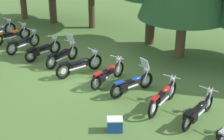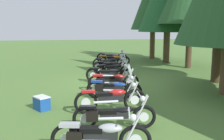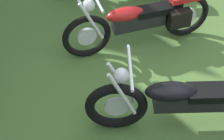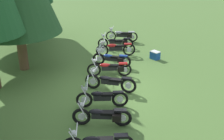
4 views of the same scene
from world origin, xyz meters
name	(u,v)px [view 4 (image 4 of 4)]	position (x,y,z in m)	size (l,w,h in m)	color
ground_plane	(109,90)	(0.00, 0.00, 0.00)	(80.00, 80.00, 0.00)	#4C7033
motorcycle_3	(103,115)	(-2.81, 0.44, 0.43)	(0.76, 2.19, 1.00)	black
motorcycle_4	(101,97)	(-1.50, 0.42, 0.46)	(0.73, 2.15, 1.35)	black
motorcycle_5	(110,82)	(-0.10, -0.05, 0.45)	(1.03, 2.31, 1.02)	black
motorcycle_6	(110,68)	(1.47, -0.19, 0.45)	(0.72, 2.26, 1.01)	black
motorcycle_7	(112,59)	(2.78, -0.41, 0.44)	(0.96, 2.08, 1.36)	black
motorcycle_8	(115,49)	(4.32, -0.75, 0.47)	(0.69, 2.37, 1.03)	black
motorcycle_9	(116,42)	(5.72, -0.96, 0.42)	(0.73, 2.29, 0.99)	black
motorcycle_10	(122,35)	(7.09, -1.51, 0.46)	(0.84, 2.18, 1.01)	black
picnic_cooler	(155,55)	(3.63, -3.01, 0.23)	(0.65, 0.61, 0.47)	#19479E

